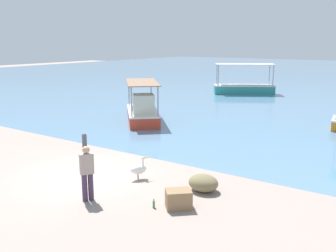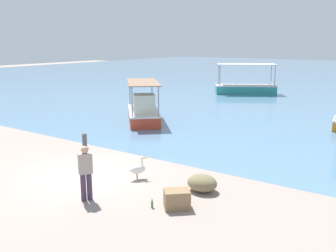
# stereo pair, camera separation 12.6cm
# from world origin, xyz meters

# --- Properties ---
(ground) EXTENTS (120.00, 120.00, 0.00)m
(ground) POSITION_xyz_m (0.00, 0.00, 0.00)
(ground) COLOR gray
(fishing_boat_near_right) EXTENTS (4.35, 4.59, 2.35)m
(fishing_boat_near_right) POSITION_xyz_m (-3.86, 8.40, 0.64)
(fishing_boat_near_right) COLOR red
(fishing_boat_near_right) RESTS_ON harbor_water
(fishing_boat_far_left) EXTENTS (5.55, 4.38, 2.69)m
(fishing_boat_far_left) POSITION_xyz_m (-3.79, 23.38, 0.56)
(fishing_boat_far_left) COLOR teal
(fishing_boat_far_left) RESTS_ON harbor_water
(pelican) EXTENTS (0.52, 0.74, 0.80)m
(pelican) POSITION_xyz_m (1.84, 0.82, 0.38)
(pelican) COLOR #E0997A
(pelican) RESTS_ON ground
(mooring_bollard) EXTENTS (0.22, 0.22, 0.65)m
(mooring_bollard) POSITION_xyz_m (-2.67, 2.59, 0.35)
(mooring_bollard) COLOR #47474C
(mooring_bollard) RESTS_ON ground
(fisherman_standing) EXTENTS (0.41, 0.45, 1.69)m
(fisherman_standing) POSITION_xyz_m (1.67, -1.42, 0.91)
(fisherman_standing) COLOR #402F49
(fisherman_standing) RESTS_ON ground
(net_pile) EXTENTS (0.97, 0.83, 0.55)m
(net_pile) POSITION_xyz_m (4.20, 1.14, 0.27)
(net_pile) COLOR olive
(net_pile) RESTS_ON ground
(cargo_crate) EXTENTS (0.89, 0.87, 0.54)m
(cargo_crate) POSITION_xyz_m (4.20, -0.35, 0.27)
(cargo_crate) COLOR olive
(cargo_crate) RESTS_ON ground
(glass_bottle) EXTENTS (0.07, 0.07, 0.27)m
(glass_bottle) POSITION_xyz_m (3.61, -0.74, 0.11)
(glass_bottle) COLOR #3F7F4C
(glass_bottle) RESTS_ON ground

